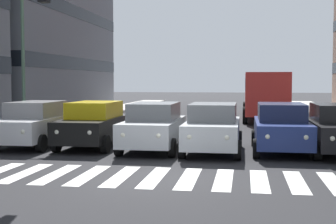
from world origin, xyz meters
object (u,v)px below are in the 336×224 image
car_3 (154,126)px  car_5 (35,123)px  car_2 (213,127)px  car_1 (281,127)px  car_4 (94,124)px  bus_behind_traffic (265,91)px  street_lamp_right (31,32)px

car_3 → car_5: same height
car_2 → car_3: bearing=-5.0°
car_1 → car_4: bearing=-1.9°
car_5 → car_4: bearing=-177.0°
car_2 → car_3: 2.16m
car_5 → car_1: bearing=179.3°
car_3 → bus_behind_traffic: size_ratio=0.42×
street_lamp_right → car_2: bearing=154.6°
car_3 → car_4: (2.42, -0.49, 0.00)m
car_4 → bus_behind_traffic: size_ratio=0.42×
car_2 → car_3: same height
car_3 → car_4: same height
car_1 → car_3: bearing=3.3°
car_1 → car_3: size_ratio=1.00×
car_1 → street_lamp_right: bearing=-18.4°
street_lamp_right → car_4: bearing=140.0°
car_4 → car_5: 2.31m
car_4 → street_lamp_right: street_lamp_right is taller
car_5 → bus_behind_traffic: size_ratio=0.42×
bus_behind_traffic → car_1: bearing=90.0°
car_5 → bus_behind_traffic: bus_behind_traffic is taller
car_4 → car_2: bearing=171.5°
car_2 → bus_behind_traffic: bus_behind_traffic is taller
car_2 → car_4: same height
bus_behind_traffic → car_4: bearing=64.4°
car_1 → car_4: (6.95, -0.23, 0.00)m
car_2 → street_lamp_right: (8.65, -4.11, 3.88)m
car_2 → car_3: size_ratio=1.00×
bus_behind_traffic → street_lamp_right: 15.93m
bus_behind_traffic → car_5: bearing=57.7°
car_2 → car_4: bearing=-8.5°
car_1 → car_3: same height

